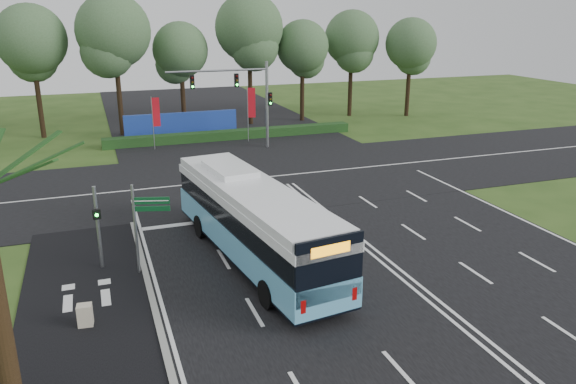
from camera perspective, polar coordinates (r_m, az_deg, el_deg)
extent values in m
plane|color=#2B4717|center=(27.89, 6.79, -4.96)|extent=(120.00, 120.00, 0.00)
cube|color=black|center=(27.88, 6.79, -4.93)|extent=(20.00, 120.00, 0.04)
cube|color=black|center=(38.36, -1.10, 1.61)|extent=(120.00, 14.00, 0.05)
cube|color=black|center=(22.66, -19.70, -11.55)|extent=(5.00, 18.00, 0.06)
cube|color=gray|center=(22.68, -13.56, -10.83)|extent=(0.25, 18.00, 0.12)
cube|color=#5DAED7|center=(25.23, -3.51, -4.51)|extent=(4.42, 13.40, 1.21)
cube|color=black|center=(25.44, -3.48, -5.65)|extent=(4.38, 13.33, 0.33)
cube|color=black|center=(24.84, -3.55, -2.17)|extent=(4.29, 13.19, 1.04)
cube|color=white|center=(24.62, -3.58, -0.73)|extent=(4.42, 13.40, 0.38)
cube|color=white|center=(24.50, -3.60, 0.12)|extent=(4.30, 12.87, 0.38)
cube|color=white|center=(26.84, -5.96, 2.38)|extent=(2.16, 3.49, 0.27)
cube|color=black|center=(19.46, 4.23, -7.88)|extent=(2.65, 0.46, 2.41)
cube|color=orange|center=(19.11, 4.35, -5.85)|extent=(1.53, 0.26, 0.38)
cylinder|color=black|center=(28.29, -8.93, -3.48)|extent=(0.45, 1.17, 1.14)
cylinder|color=black|center=(29.12, -4.10, -2.67)|extent=(0.45, 1.17, 1.14)
cylinder|color=black|center=(21.57, -2.15, -10.35)|extent=(0.45, 1.17, 1.14)
cylinder|color=black|center=(22.64, 3.86, -8.93)|extent=(0.45, 1.17, 1.14)
cylinder|color=gray|center=(25.50, -18.72, -3.50)|extent=(0.15, 0.15, 3.77)
cube|color=black|center=(25.09, -18.87, -2.15)|extent=(0.34, 0.26, 0.43)
sphere|color=#19F233|center=(25.00, -18.86, -2.23)|extent=(0.15, 0.15, 0.15)
cylinder|color=gray|center=(24.49, -15.21, -3.76)|extent=(0.12, 0.12, 4.00)
cube|color=#0B431E|center=(23.90, -13.71, -0.86)|extent=(1.46, 0.48, 0.30)
cube|color=#0B431E|center=(24.02, -13.65, -1.65)|extent=(1.46, 0.48, 0.22)
cube|color=white|center=(23.87, -13.70, -0.88)|extent=(1.35, 0.40, 0.04)
cube|color=beige|center=(21.70, -19.92, -11.74)|extent=(0.55, 0.48, 0.86)
cylinder|color=gray|center=(46.72, -13.56, 6.77)|extent=(0.07, 0.07, 4.33)
cube|color=red|center=(46.60, -13.25, 7.91)|extent=(0.58, 0.04, 2.31)
cylinder|color=gray|center=(48.48, -4.10, 7.85)|extent=(0.07, 0.07, 4.74)
cube|color=red|center=(48.36, -3.71, 9.04)|extent=(0.63, 0.14, 2.53)
cylinder|color=gray|center=(46.11, -2.14, 8.80)|extent=(0.24, 0.24, 7.00)
cylinder|color=gray|center=(44.71, -7.19, 12.14)|extent=(8.00, 0.16, 0.16)
cube|color=black|center=(45.14, -5.26, 11.23)|extent=(0.32, 0.28, 1.05)
cube|color=black|center=(44.41, -9.71, 10.95)|extent=(0.32, 0.28, 1.05)
cube|color=black|center=(46.11, -1.85, 9.43)|extent=(0.32, 0.28, 1.05)
cube|color=#163513|center=(49.94, -5.69, 5.81)|extent=(22.00, 1.20, 0.80)
cube|color=#1D3A9F|center=(51.44, -10.76, 6.73)|extent=(10.00, 0.30, 2.20)
cylinder|color=black|center=(54.40, -24.06, 9.26)|extent=(0.44, 0.44, 8.09)
sphere|color=#3C5934|center=(54.03, -24.67, 13.93)|extent=(5.96, 5.96, 5.96)
cylinder|color=black|center=(53.09, -16.84, 10.19)|extent=(0.44, 0.44, 8.70)
sphere|color=#3C5934|center=(52.73, -17.32, 15.36)|extent=(6.41, 6.41, 6.41)
cylinder|color=black|center=(55.22, -10.65, 10.01)|extent=(0.44, 0.44, 7.00)
sphere|color=#3C5934|center=(54.84, -10.88, 14.01)|extent=(5.15, 5.15, 5.15)
cylinder|color=black|center=(56.14, -3.88, 11.34)|extent=(0.44, 0.44, 8.82)
sphere|color=#3C5934|center=(55.80, -3.99, 16.32)|extent=(6.50, 6.50, 6.50)
cylinder|color=black|center=(57.98, 1.46, 10.71)|extent=(0.44, 0.44, 7.08)
sphere|color=#3C5934|center=(57.63, 1.49, 14.58)|extent=(5.22, 5.22, 5.22)
cylinder|color=black|center=(61.20, 6.36, 11.30)|extent=(0.44, 0.44, 7.74)
sphere|color=#3C5934|center=(60.87, 6.50, 15.30)|extent=(5.70, 5.70, 5.70)
cylinder|color=black|center=(62.10, 12.13, 10.86)|extent=(0.44, 0.44, 7.20)
sphere|color=#3C5934|center=(61.77, 12.37, 14.52)|extent=(5.30, 5.30, 5.30)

